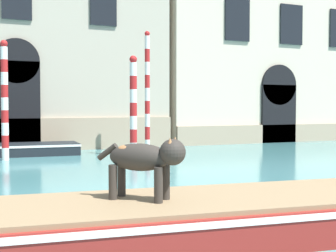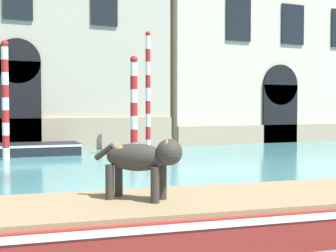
% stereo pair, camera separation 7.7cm
% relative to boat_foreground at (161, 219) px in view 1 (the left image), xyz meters
% --- Properties ---
extents(palazzo_right, '(15.38, 6.13, 12.55)m').
position_rel_boat_foreground_xyz_m(palazzo_right, '(13.89, 16.26, 5.97)').
color(palazzo_right, beige).
rests_on(palazzo_right, ground_plane).
extents(boat_foreground, '(7.66, 2.79, 0.55)m').
position_rel_boat_foreground_xyz_m(boat_foreground, '(0.00, 0.00, 0.00)').
color(boat_foreground, maroon).
rests_on(boat_foreground, ground_plane).
extents(dog_on_deck, '(0.97, 0.94, 0.83)m').
position_rel_boat_foreground_xyz_m(dog_on_deck, '(-0.20, 0.06, 0.79)').
color(dog_on_deck, '#332D28').
rests_on(dog_on_deck, boat_foreground).
extents(mooring_pole_0, '(0.20, 0.20, 4.62)m').
position_rel_boat_foreground_xyz_m(mooring_pole_0, '(4.01, 11.12, 2.03)').
color(mooring_pole_0, white).
rests_on(mooring_pole_0, ground_plane).
extents(mooring_pole_3, '(0.27, 0.27, 3.56)m').
position_rel_boat_foreground_xyz_m(mooring_pole_3, '(3.12, 10.15, 1.51)').
color(mooring_pole_3, white).
rests_on(mooring_pole_3, ground_plane).
extents(mooring_pole_4, '(0.24, 0.24, 3.90)m').
position_rel_boat_foreground_xyz_m(mooring_pole_4, '(-1.18, 10.46, 1.68)').
color(mooring_pole_4, white).
rests_on(mooring_pole_4, ground_plane).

